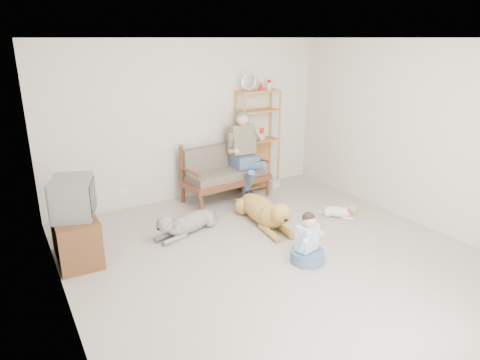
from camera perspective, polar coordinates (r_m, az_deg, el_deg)
floor at (r=5.57m, az=5.45°, el=-10.66°), size 5.50×5.50×0.00m
ceiling at (r=4.87m, az=6.45°, el=18.32°), size 5.50×5.50×0.00m
wall_back at (r=7.40m, az=-6.72°, el=7.79°), size 5.00×0.00×5.00m
wall_left at (r=4.17m, az=-23.22°, el=-2.00°), size 0.00×5.50×5.50m
wall_right at (r=6.79m, az=23.38°, el=5.46°), size 0.00×5.50×5.50m
loveseat at (r=7.47m, az=-2.09°, el=1.16°), size 1.56×0.84×0.95m
man at (r=7.38m, az=0.94°, el=2.62°), size 0.57×0.82×1.32m
etagere at (r=7.88m, az=2.39°, el=5.47°), size 0.81×0.35×2.12m
book_stack at (r=8.16m, az=4.43°, el=-0.43°), size 0.25×0.21×0.14m
tv_stand at (r=5.83m, az=-21.09°, el=-7.18°), size 0.52×0.91×0.60m
crt_tv at (r=5.62m, az=-21.36°, el=-2.17°), size 0.63×0.70×0.49m
wall_outlet at (r=7.27m, az=-15.42°, el=-1.54°), size 0.12×0.02×0.08m
golden_retriever at (r=6.49m, az=3.32°, el=-4.19°), size 0.54×1.69×0.51m
shaggy_dog at (r=6.26m, az=-7.28°, el=-5.72°), size 1.24×0.59×0.39m
terrier at (r=6.94m, az=13.42°, el=-4.09°), size 0.44×0.54×0.25m
child at (r=5.48m, az=8.97°, el=-8.45°), size 0.43×0.43×0.67m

